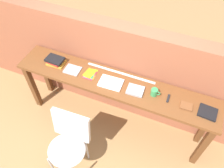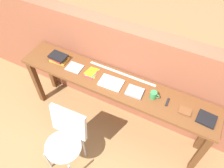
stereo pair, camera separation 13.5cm
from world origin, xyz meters
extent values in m
plane|color=#9E7547|center=(0.00, 0.00, 0.00)|extent=(40.00, 40.00, 0.00)
cube|color=#935138|center=(0.00, 0.64, 0.72)|extent=(6.00, 0.20, 1.45)
cube|color=brown|center=(0.00, 0.30, 0.86)|extent=(2.50, 0.44, 0.04)
cube|color=#5B341A|center=(-1.19, 0.14, 0.42)|extent=(0.07, 0.07, 0.84)
cube|color=#5B341A|center=(1.19, 0.14, 0.42)|extent=(0.07, 0.07, 0.84)
cube|color=#5B341A|center=(-1.19, 0.46, 0.42)|extent=(0.07, 0.07, 0.84)
cube|color=#5B341A|center=(1.19, 0.46, 0.42)|extent=(0.07, 0.07, 0.84)
ellipsoid|color=silver|center=(-0.25, -0.51, 0.45)|extent=(0.46, 0.44, 0.08)
cube|color=silver|center=(-0.25, -0.32, 0.69)|extent=(0.44, 0.13, 0.40)
cylinder|color=#B2B2B7|center=(-0.40, -0.68, 0.21)|extent=(0.02, 0.02, 0.41)
cylinder|color=#B2B2B7|center=(-0.42, -0.36, 0.21)|extent=(0.02, 0.02, 0.41)
cylinder|color=#B2B2B7|center=(-0.09, -0.35, 0.21)|extent=(0.02, 0.02, 0.41)
cube|color=gold|center=(-0.80, 0.31, 0.89)|extent=(0.23, 0.17, 0.02)
cube|color=red|center=(-0.81, 0.31, 0.92)|extent=(0.19, 0.16, 0.03)
cube|color=black|center=(-0.81, 0.31, 0.95)|extent=(0.23, 0.16, 0.03)
cube|color=#9E9EA3|center=(-0.55, 0.28, 0.89)|extent=(0.20, 0.17, 0.01)
cube|color=yellow|center=(-0.31, 0.32, 0.88)|extent=(0.13, 0.18, 0.00)
cube|color=#E5334C|center=(-0.31, 0.30, 0.88)|extent=(0.13, 0.16, 0.00)
cube|color=green|center=(-0.32, 0.31, 0.89)|extent=(0.12, 0.15, 0.00)
cube|color=orange|center=(-0.33, 0.31, 0.89)|extent=(0.14, 0.17, 0.00)
cube|color=white|center=(-0.02, 0.27, 0.89)|extent=(0.28, 0.20, 0.02)
cube|color=#9E9EA3|center=(0.28, 0.27, 0.89)|extent=(0.20, 0.17, 0.03)
cylinder|color=#338C4C|center=(0.49, 0.30, 0.93)|extent=(0.08, 0.08, 0.09)
torus|color=#338C4C|center=(0.53, 0.30, 0.93)|extent=(0.06, 0.01, 0.06)
cube|color=black|center=(0.66, 0.31, 0.89)|extent=(0.03, 0.11, 0.02)
cube|color=brown|center=(0.86, 0.27, 0.89)|extent=(0.13, 0.10, 0.02)
cube|color=black|center=(1.08, 0.28, 0.89)|extent=(0.20, 0.18, 0.02)
cube|color=silver|center=(0.02, 0.47, 0.88)|extent=(0.89, 0.03, 0.00)
camera|label=1|loc=(0.63, -1.28, 2.84)|focal=35.00mm
camera|label=2|loc=(0.76, -1.22, 2.84)|focal=35.00mm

